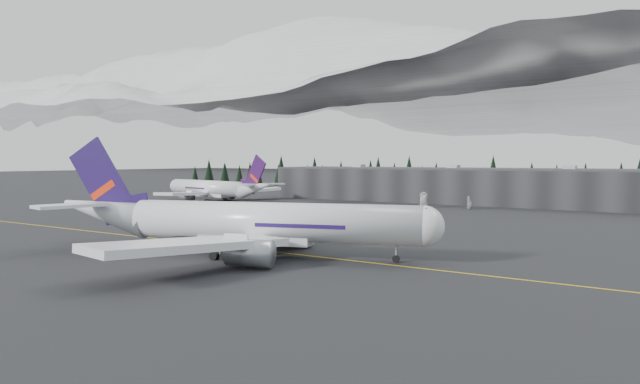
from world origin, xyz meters
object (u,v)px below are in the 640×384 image
Objects in this scene: terminal at (480,186)px; gse_vehicle_a at (424,206)px; jet_main at (240,222)px; gse_vehicle_b at (469,207)px; jet_parked at (216,189)px.

terminal reaches higher than gse_vehicle_a.
jet_main is 15.33× the size of gse_vehicle_b.
jet_parked is at bearing 117.12° from jet_main.
jet_parked is 11.43× the size of gse_vehicle_a.
gse_vehicle_a is at bearing 77.67° from jet_main.
gse_vehicle_a is at bearing -92.32° from gse_vehicle_b.
gse_vehicle_a is (75.47, 16.74, -4.20)m from jet_parked.
jet_main is 1.11× the size of jet_parked.
gse_vehicle_b is (3.08, 104.92, -4.82)m from jet_main.
jet_parked reaches higher than gse_vehicle_b.
jet_main reaches higher than gse_vehicle_a.
jet_main is (2.52, -132.71, -0.76)m from terminal.
terminal is 2.72× the size of jet_parked.
jet_parked is 91.68m from gse_vehicle_b.
jet_main reaches higher than terminal.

